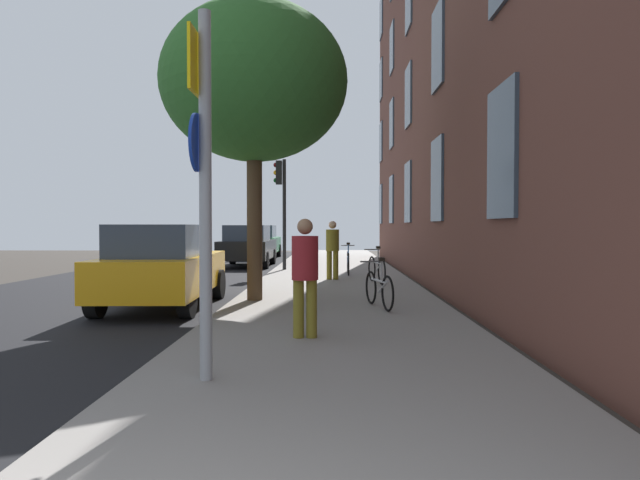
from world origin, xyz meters
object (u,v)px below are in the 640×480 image
traffic_light (281,194)px  pedestrian_1 (333,246)px  car_2 (259,241)px  sign_post (203,169)px  bicycle_0 (379,288)px  bicycle_1 (377,268)px  car_1 (248,245)px  tree_near (254,83)px  car_0 (163,265)px  pedestrian_0 (305,270)px  bicycle_2 (348,262)px

traffic_light → pedestrian_1: traffic_light is taller
car_2 → sign_post: bearing=-84.1°
bicycle_0 → car_2: (-4.43, 17.74, 0.37)m
bicycle_1 → car_1: car_1 is taller
tree_near → bicycle_0: (2.40, -1.05, -3.98)m
bicycle_0 → pedestrian_1: (-0.83, 5.48, 0.57)m
bicycle_0 → car_2: 18.29m
traffic_light → car_0: 8.77m
tree_near → pedestrian_1: size_ratio=3.66×
car_1 → car_2: 5.59m
sign_post → traffic_light: traffic_light is taller
pedestrian_0 → car_1: (-2.94, 14.98, -0.18)m
bicycle_0 → car_2: bearing=104.0°
sign_post → bicycle_2: sign_post is taller
bicycle_2 → car_0: car_0 is taller
traffic_light → bicycle_0: traffic_light is taller
bicycle_2 → car_2: size_ratio=0.40×
pedestrian_1 → car_1: (-3.32, 6.67, -0.20)m
traffic_light → car_0: (-1.58, -8.43, -1.84)m
bicycle_2 → pedestrian_0: size_ratio=1.11×
traffic_light → pedestrian_0: bearing=-83.6°
bicycle_0 → bicycle_2: 7.17m
traffic_light → car_1: size_ratio=0.91×
car_0 → tree_near: bearing=12.2°
pedestrian_1 → car_1: pedestrian_1 is taller
bicycle_0 → pedestrian_0: bearing=-113.3°
bicycle_0 → bicycle_1: size_ratio=0.97×
traffic_light → bicycle_2: (2.21, -1.94, -2.18)m
bicycle_2 → car_1: 6.29m
sign_post → car_0: bearing=110.0°
traffic_light → bicycle_2: 3.66m
car_2 → pedestrian_1: bearing=-73.7°
pedestrian_0 → car_0: pedestrian_0 is taller
bicycle_0 → bicycle_2: bearing=92.8°
bicycle_1 → car_1: 8.83m
car_1 → car_2: (-0.27, 5.58, 0.00)m
pedestrian_1 → car_2: 12.77m
sign_post → pedestrian_0: (0.88, 2.11, -1.13)m
bicycle_0 → bicycle_1: bearing=86.0°
traffic_light → bicycle_1: size_ratio=2.28×
bicycle_0 → pedestrian_1: pedestrian_1 is taller
sign_post → car_0: size_ratio=0.82×
bicycle_1 → car_2: car_2 is taller
sign_post → traffic_light: size_ratio=0.95×
sign_post → car_1: 17.26m
pedestrian_1 → car_2: pedestrian_1 is taller
car_0 → bicycle_0: bearing=-9.2°
pedestrian_1 → bicycle_1: bearing=-39.1°
bicycle_0 → sign_post: bearing=-113.1°
pedestrian_0 → car_0: bearing=129.9°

